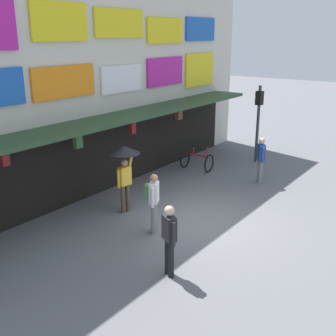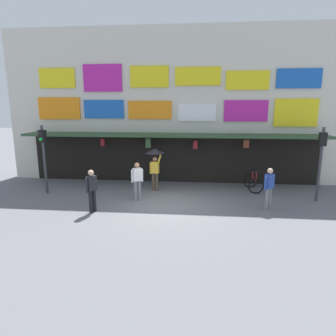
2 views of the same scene
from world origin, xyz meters
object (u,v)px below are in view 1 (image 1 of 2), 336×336
at_px(pedestrian_in_red, 261,158).
at_px(bicycle_parked, 197,160).
at_px(pedestrian_with_umbrella, 124,160).
at_px(traffic_light_far, 258,112).
at_px(pedestrian_in_green, 153,199).
at_px(pedestrian_in_white, 169,237).

bearing_deg(pedestrian_in_red, bicycle_parked, 92.02).
distance_m(bicycle_parked, pedestrian_with_umbrella, 4.94).
bearing_deg(traffic_light_far, pedestrian_in_red, -151.76).
distance_m(traffic_light_far, pedestrian_in_green, 7.87).
relative_size(pedestrian_in_white, pedestrian_with_umbrella, 0.81).
bearing_deg(bicycle_parked, pedestrian_in_red, -87.98).
xyz_separation_m(pedestrian_in_white, pedestrian_in_red, (6.86, 0.97, 0.00)).
distance_m(traffic_light_far, bicycle_parked, 3.30).
bearing_deg(bicycle_parked, pedestrian_in_white, -151.88).
height_order(bicycle_parked, pedestrian_in_white, pedestrian_in_white).
bearing_deg(pedestrian_in_red, pedestrian_with_umbrella, 156.01).
xyz_separation_m(pedestrian_in_white, pedestrian_with_umbrella, (2.01, 3.13, 0.69)).
height_order(bicycle_parked, pedestrian_in_red, pedestrian_in_red).
height_order(pedestrian_in_red, pedestrian_with_umbrella, pedestrian_with_umbrella).
height_order(traffic_light_far, pedestrian_with_umbrella, traffic_light_far).
relative_size(traffic_light_far, pedestrian_in_red, 1.90).
bearing_deg(pedestrian_in_red, pedestrian_in_white, -171.93).
relative_size(traffic_light_far, pedestrian_in_white, 1.90).
distance_m(pedestrian_in_red, pedestrian_with_umbrella, 5.35).
distance_m(traffic_light_far, pedestrian_in_red, 2.92).
xyz_separation_m(pedestrian_in_red, pedestrian_with_umbrella, (-4.85, 2.16, 0.69)).
bearing_deg(pedestrian_in_white, traffic_light_far, 13.64).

